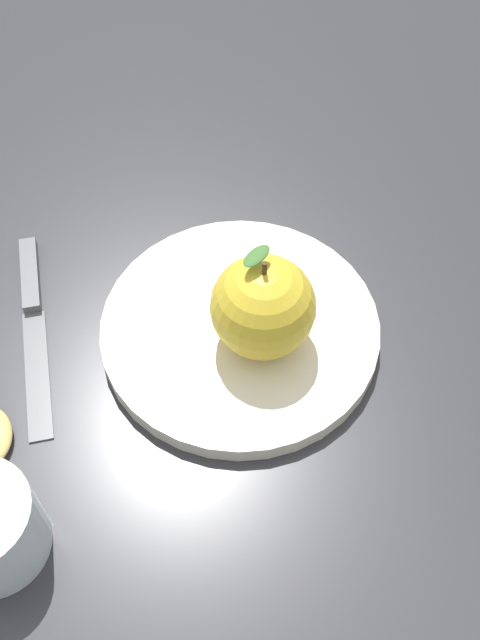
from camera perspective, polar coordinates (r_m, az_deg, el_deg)
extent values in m
plane|color=#2D2D33|center=(0.59, -1.24, -0.69)|extent=(2.40, 2.40, 0.00)
cylinder|color=silver|center=(0.58, 0.00, -0.71)|extent=(0.22, 0.22, 0.02)
torus|color=silver|center=(0.58, 0.00, -0.51)|extent=(0.22, 0.22, 0.01)
sphere|color=gold|center=(0.53, 1.81, 1.02)|extent=(0.08, 0.08, 0.08)
cylinder|color=#4C3319|center=(0.50, 1.93, 3.98)|extent=(0.00, 0.00, 0.01)
ellipsoid|color=#386628|center=(0.50, 1.30, 5.04)|extent=(0.02, 0.03, 0.00)
cube|color=#59595E|center=(0.58, -15.62, -4.00)|extent=(0.12, 0.06, 0.00)
cube|color=#59595E|center=(0.64, -16.11, 3.41)|extent=(0.08, 0.04, 0.01)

